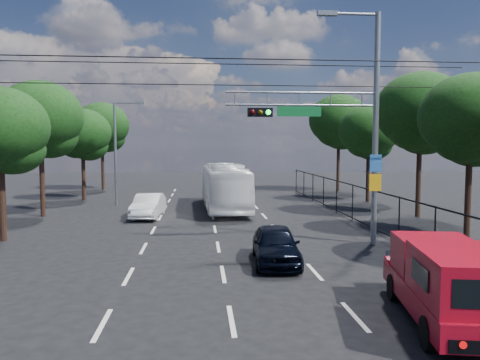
{
  "coord_description": "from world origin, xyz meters",
  "views": [
    {
      "loc": [
        -0.73,
        -10.77,
        4.17
      ],
      "look_at": [
        0.82,
        7.12,
        2.8
      ],
      "focal_mm": 35.0,
      "sensor_mm": 36.0,
      "label": 1
    }
  ],
  "objects": [
    {
      "name": "white_van",
      "position": [
        -3.67,
        16.07,
        0.67
      ],
      "size": [
        1.76,
        4.17,
        1.34
      ],
      "primitive_type": "imported",
      "rotation": [
        0.0,
        0.0,
        -0.08
      ],
      "color": "white",
      "rests_on": "ground"
    },
    {
      "name": "tree_right_e",
      "position": [
        11.62,
        30.02,
        5.94
      ],
      "size": [
        5.28,
        5.28,
        8.58
      ],
      "color": "black",
      "rests_on": "ground"
    },
    {
      "name": "lane_markings",
      "position": [
        -0.0,
        14.0,
        0.01
      ],
      "size": [
        6.12,
        38.0,
        0.01
      ],
      "color": "beige",
      "rests_on": "ground"
    },
    {
      "name": "tree_right_c",
      "position": [
        11.82,
        15.02,
        5.73
      ],
      "size": [
        5.1,
        5.1,
        8.29
      ],
      "color": "black",
      "rests_on": "ground"
    },
    {
      "name": "streetlight_left",
      "position": [
        -6.33,
        22.0,
        3.94
      ],
      "size": [
        2.09,
        0.22,
        7.08
      ],
      "color": "slate",
      "rests_on": "ground"
    },
    {
      "name": "signal_mast",
      "position": [
        5.28,
        7.99,
        5.24
      ],
      "size": [
        6.43,
        0.39,
        9.5
      ],
      "color": "slate",
      "rests_on": "ground"
    },
    {
      "name": "white_bus",
      "position": [
        0.85,
        19.3,
        1.46
      ],
      "size": [
        2.76,
        10.54,
        2.92
      ],
      "primitive_type": "imported",
      "rotation": [
        0.0,
        0.0,
        0.03
      ],
      "color": "white",
      "rests_on": "ground"
    },
    {
      "name": "tree_left_c",
      "position": [
        -9.78,
        17.02,
        5.4
      ],
      "size": [
        4.8,
        4.8,
        7.8
      ],
      "color": "black",
      "rests_on": "ground"
    },
    {
      "name": "utility_wires",
      "position": [
        0.0,
        8.83,
        7.23
      ],
      "size": [
        22.0,
        5.04,
        0.74
      ],
      "color": "black",
      "rests_on": "ground"
    },
    {
      "name": "tree_left_b",
      "position": [
        -9.18,
        10.02,
        4.58
      ],
      "size": [
        4.08,
        4.08,
        6.63
      ],
      "color": "black",
      "rests_on": "ground"
    },
    {
      "name": "navy_hatchback",
      "position": [
        1.91,
        5.23,
        0.66
      ],
      "size": [
        1.83,
        3.98,
        1.32
      ],
      "primitive_type": "imported",
      "rotation": [
        0.0,
        0.0,
        -0.07
      ],
      "color": "black",
      "rests_on": "ground"
    },
    {
      "name": "tree_right_d",
      "position": [
        11.42,
        22.02,
        4.85
      ],
      "size": [
        4.32,
        4.32,
        7.02
      ],
      "color": "black",
      "rests_on": "ground"
    },
    {
      "name": "fence_right",
      "position": [
        7.6,
        12.17,
        1.03
      ],
      "size": [
        0.06,
        34.03,
        2.0
      ],
      "color": "black",
      "rests_on": "ground"
    },
    {
      "name": "ground",
      "position": [
        0.0,
        0.0,
        0.0
      ],
      "size": [
        120.0,
        120.0,
        0.0
      ],
      "primitive_type": "plane",
      "color": "black",
      "rests_on": "ground"
    },
    {
      "name": "tree_left_e",
      "position": [
        -9.58,
        33.02,
        5.53
      ],
      "size": [
        4.92,
        4.92,
        7.99
      ],
      "color": "black",
      "rests_on": "ground"
    },
    {
      "name": "tree_right_b",
      "position": [
        11.22,
        9.02,
        5.06
      ],
      "size": [
        4.5,
        4.5,
        7.31
      ],
      "color": "black",
      "rests_on": "ground"
    },
    {
      "name": "red_pickup",
      "position": [
        4.98,
        -0.66,
        1.03
      ],
      "size": [
        2.76,
        5.43,
        1.93
      ],
      "color": "black",
      "rests_on": "ground"
    },
    {
      "name": "tree_left_d",
      "position": [
        -9.38,
        25.02,
        4.72
      ],
      "size": [
        4.2,
        4.2,
        6.83
      ],
      "color": "black",
      "rests_on": "ground"
    }
  ]
}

